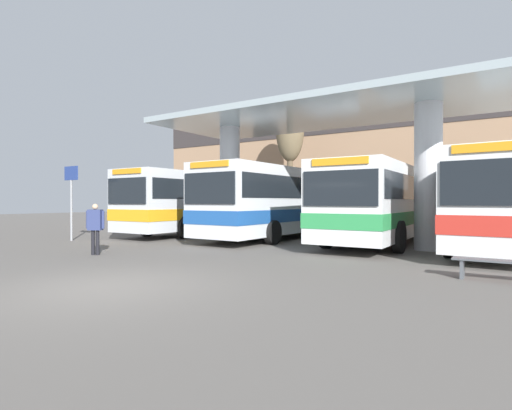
{
  "coord_description": "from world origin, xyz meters",
  "views": [
    {
      "loc": [
        6.76,
        -5.1,
        1.72
      ],
      "look_at": [
        0.0,
        5.47,
        1.6
      ],
      "focal_mm": 28.0,
      "sensor_mm": 36.0,
      "label": 1
    }
  ],
  "objects": [
    {
      "name": "transit_bus_far_right_bay",
      "position": [
        6.58,
        11.44,
        1.77
      ],
      "size": [
        3.02,
        10.84,
        3.17
      ],
      "rotation": [
        0.0,
        0.0,
        3.1
      ],
      "color": "white",
      "rests_on": "ground_plane"
    },
    {
      "name": "transit_bus_left_bay",
      "position": [
        -7.05,
        12.23,
        1.76
      ],
      "size": [
        2.86,
        12.07,
        3.14
      ],
      "rotation": [
        0.0,
        0.0,
        3.15
      ],
      "color": "silver",
      "rests_on": "ground_plane"
    },
    {
      "name": "waiting_bench_near_pillar",
      "position": [
        6.66,
        4.87,
        0.35
      ],
      "size": [
        1.99,
        0.44,
        0.46
      ],
      "color": "#4C5156",
      "rests_on": "ground_plane"
    },
    {
      "name": "ground_plane",
      "position": [
        0.0,
        0.0,
        0.0
      ],
      "size": [
        100.0,
        100.0,
        0.0
      ],
      "primitive_type": "plane",
      "color": "#605B56"
    },
    {
      "name": "pedestrian_waiting",
      "position": [
        -4.42,
        2.85,
        1.0
      ],
      "size": [
        0.57,
        0.41,
        1.64
      ],
      "rotation": [
        0.0,
        0.0,
        0.49
      ],
      "color": "black",
      "rests_on": "ground_plane"
    },
    {
      "name": "transit_bus_center_bay",
      "position": [
        -2.38,
        12.36,
        1.79
      ],
      "size": [
        3.06,
        12.35,
        3.21
      ],
      "rotation": [
        0.0,
        0.0,
        3.12
      ],
      "color": "silver",
      "rests_on": "ground_plane"
    },
    {
      "name": "station_canopy",
      "position": [
        0.0,
        9.95,
        4.43
      ],
      "size": [
        13.64,
        5.92,
        5.4
      ],
      "color": "silver",
      "rests_on": "ground_plane"
    },
    {
      "name": "transit_bus_right_bay",
      "position": [
        2.35,
        11.9,
        1.73
      ],
      "size": [
        2.89,
        11.08,
        3.06
      ],
      "rotation": [
        0.0,
        0.0,
        3.15
      ],
      "color": "white",
      "rests_on": "ground_plane"
    },
    {
      "name": "info_sign_platform",
      "position": [
        -9.31,
        5.15,
        2.29
      ],
      "size": [
        0.9,
        0.09,
        3.24
      ],
      "color": "gray",
      "rests_on": "ground_plane"
    },
    {
      "name": "poplar_tree_behind_left",
      "position": [
        -6.05,
        19.27,
        6.35
      ],
      "size": [
        1.92,
        1.92,
        8.66
      ],
      "color": "brown",
      "rests_on": "ground_plane"
    },
    {
      "name": "townhouse_backdrop",
      "position": [
        0.0,
        22.61,
        5.1
      ],
      "size": [
        40.0,
        0.58,
        8.75
      ],
      "color": "#9E7A5B",
      "rests_on": "ground_plane"
    }
  ]
}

